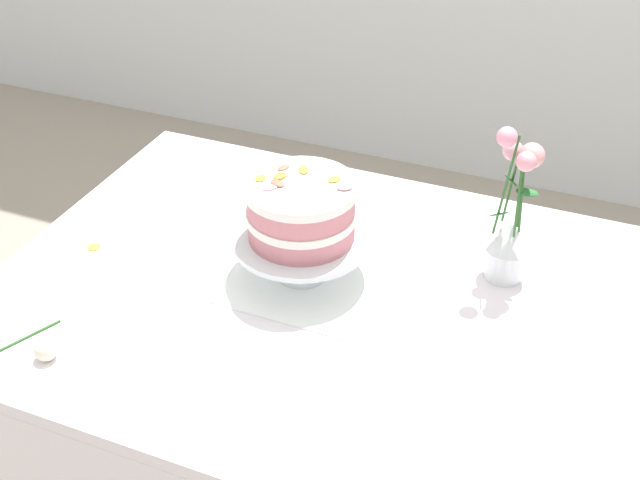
# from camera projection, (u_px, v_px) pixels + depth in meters

# --- Properties ---
(dining_table) EXTENTS (1.40, 1.00, 0.74)m
(dining_table) POSITION_uv_depth(u_px,v_px,m) (329.00, 334.00, 1.70)
(dining_table) COLOR white
(dining_table) RESTS_ON ground
(linen_napkin) EXTENTS (0.32, 0.32, 0.00)m
(linen_napkin) POSITION_uv_depth(u_px,v_px,m) (302.00, 274.00, 1.72)
(linen_napkin) COLOR white
(linen_napkin) RESTS_ON dining_table
(cake_stand) EXTENTS (0.29, 0.29, 0.10)m
(cake_stand) POSITION_uv_depth(u_px,v_px,m) (302.00, 242.00, 1.67)
(cake_stand) COLOR silver
(cake_stand) RESTS_ON linen_napkin
(layer_cake) EXTENTS (0.23, 0.23, 0.13)m
(layer_cake) POSITION_uv_depth(u_px,v_px,m) (301.00, 210.00, 1.63)
(layer_cake) COLOR #CC7A84
(layer_cake) RESTS_ON cake_stand
(flower_vase) EXTENTS (0.10, 0.10, 0.36)m
(flower_vase) POSITION_uv_depth(u_px,v_px,m) (511.00, 224.00, 1.64)
(flower_vase) COLOR silver
(flower_vase) RESTS_ON dining_table
(fallen_rose) EXTENTS (0.12, 0.13, 0.04)m
(fallen_rose) POSITION_uv_depth(u_px,v_px,m) (45.00, 349.00, 1.50)
(fallen_rose) COLOR #2D6028
(fallen_rose) RESTS_ON dining_table
(loose_petal_0) EXTENTS (0.04, 0.04, 0.00)m
(loose_petal_0) POSITION_uv_depth(u_px,v_px,m) (94.00, 247.00, 1.80)
(loose_petal_0) COLOR yellow
(loose_petal_0) RESTS_ON dining_table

